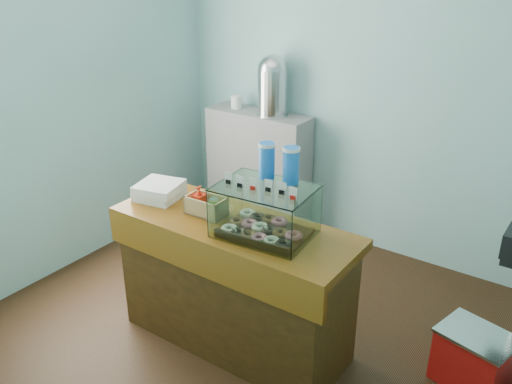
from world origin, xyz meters
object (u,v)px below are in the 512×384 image
Objects in this scene: counter at (234,283)px; coffee_urn at (273,84)px; display_case at (267,208)px; red_cooler at (473,358)px.

counter is 1.97m from coffee_urn.
display_case is 1.86m from coffee_urn.
coffee_urn reaches higher than display_case.
coffee_urn is 1.11× the size of red_cooler.
counter is at bearing -64.55° from coffee_urn.
display_case is (0.24, 0.02, 0.61)m from counter.
coffee_urn is (-0.75, 1.57, 0.92)m from counter.
red_cooler is (1.19, 0.48, -0.88)m from display_case.
display_case is at bearing -144.06° from red_cooler.
red_cooler is at bearing 19.43° from counter.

